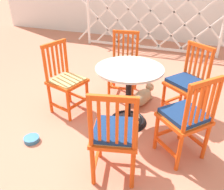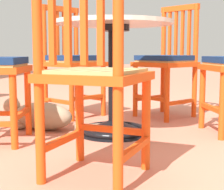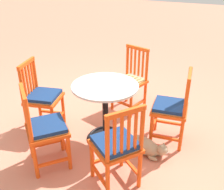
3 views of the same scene
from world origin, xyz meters
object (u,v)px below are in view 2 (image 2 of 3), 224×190
orange_chair_by_planter (167,62)px  orange_chair_at_corner (93,77)px  orange_chair_near_fence (72,62)px  cafe_table (114,91)px  tabby_cat (38,116)px

orange_chair_by_planter → orange_chair_at_corner: (-1.50, 0.34, -0.01)m
orange_chair_near_fence → orange_chair_at_corner: bearing=-163.0°
cafe_table → orange_chair_by_planter: (0.67, -0.35, 0.16)m
orange_chair_by_planter → orange_chair_near_fence: same height
orange_chair_at_corner → tabby_cat: (0.89, 0.55, -0.34)m
tabby_cat → orange_chair_near_fence: bearing=-11.5°
orange_chair_at_corner → orange_chair_near_fence: bearing=17.0°
cafe_table → tabby_cat: cafe_table is taller
orange_chair_at_corner → tabby_cat: 1.10m
orange_chair_by_planter → orange_chair_near_fence: 0.78m
cafe_table → orange_chair_by_planter: bearing=-27.8°
cafe_table → orange_chair_at_corner: size_ratio=0.83×
cafe_table → orange_chair_near_fence: bearing=34.6°
tabby_cat → cafe_table: bearing=-96.7°
orange_chair_at_corner → tabby_cat: orange_chair_at_corner is taller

